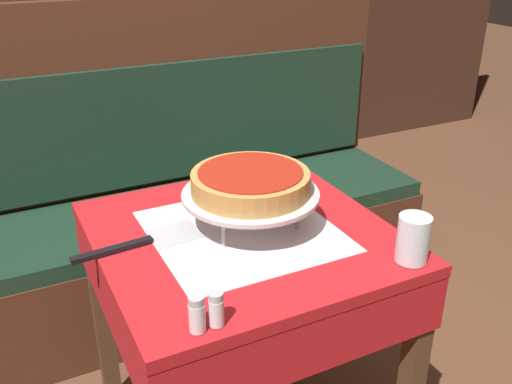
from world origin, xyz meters
name	(u,v)px	position (x,y,z in m)	size (l,w,h in m)	color
dining_table_front	(243,268)	(0.00, 0.00, 0.61)	(0.71, 0.71, 0.72)	red
dining_table_rear	(97,107)	(-0.02, 1.64, 0.61)	(0.63, 0.63, 0.73)	red
booth_bench	(200,219)	(0.18, 0.81, 0.33)	(1.78, 0.54, 1.18)	#4C2819
pizza_pan_stand	(251,196)	(0.03, 0.01, 0.81)	(0.34, 0.34, 0.10)	#ADADB2
deep_dish_pizza	(250,182)	(0.03, 0.01, 0.85)	(0.29, 0.29, 0.06)	#C68E47
pizza_server	(145,241)	(-0.23, 0.05, 0.73)	(0.32, 0.11, 0.01)	#BCBCC1
water_glass_near	(413,239)	(0.28, -0.29, 0.78)	(0.07, 0.07, 0.11)	silver
salt_shaker	(197,314)	(-0.24, -0.31, 0.76)	(0.03, 0.03, 0.08)	silver
pepper_shaker	(216,309)	(-0.20, -0.31, 0.76)	(0.03, 0.03, 0.07)	silver
condiment_caddy	(110,76)	(0.05, 1.57, 0.77)	(0.14, 0.14, 0.16)	black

